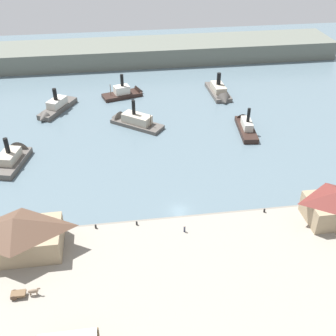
# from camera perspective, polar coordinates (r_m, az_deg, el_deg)

# --- Properties ---
(ground_plane) EXTENTS (320.00, 320.00, 0.00)m
(ground_plane) POSITION_cam_1_polar(r_m,az_deg,el_deg) (102.15, 1.53, -5.90)
(ground_plane) COLOR slate
(quay_promenade) EXTENTS (110.00, 36.00, 1.20)m
(quay_promenade) POSITION_cam_1_polar(r_m,az_deg,el_deg) (86.24, 4.00, -14.87)
(quay_promenade) COLOR gray
(quay_promenade) RESTS_ON ground
(seawall_edge) EXTENTS (110.00, 0.80, 1.00)m
(seawall_edge) POSITION_cam_1_polar(r_m,az_deg,el_deg) (99.12, 1.87, -6.99)
(seawall_edge) COLOR slate
(seawall_edge) RESTS_ON ground
(ferry_shed_east_terminal) EXTENTS (18.24, 10.95, 9.03)m
(ferry_shed_east_terminal) POSITION_cam_1_polar(r_m,az_deg,el_deg) (92.71, -20.12, -8.64)
(ferry_shed_east_terminal) COLOR #998466
(ferry_shed_east_terminal) RESTS_ON quay_promenade
(horse_cart) EXTENTS (5.62, 1.68, 1.87)m
(horse_cart) POSITION_cam_1_polar(r_m,az_deg,el_deg) (86.08, -19.30, -15.96)
(horse_cart) COLOR brown
(horse_cart) RESTS_ON quay_promenade
(pedestrian_near_cart) EXTENTS (0.42, 0.42, 1.69)m
(pedestrian_near_cart) POSITION_cam_1_polar(r_m,az_deg,el_deg) (94.19, 2.29, -8.43)
(pedestrian_near_cart) COLOR #33384C
(pedestrian_near_cart) RESTS_ON quay_promenade
(mooring_post_east) EXTENTS (0.44, 0.44, 0.90)m
(mooring_post_east) POSITION_cam_1_polar(r_m,az_deg,el_deg) (96.65, -9.96, -7.97)
(mooring_post_east) COLOR black
(mooring_post_east) RESTS_ON quay_promenade
(mooring_post_west) EXTENTS (0.44, 0.44, 0.90)m
(mooring_post_west) POSITION_cam_1_polar(r_m,az_deg,el_deg) (96.32, -4.34, -7.62)
(mooring_post_west) COLOR black
(mooring_post_west) RESTS_ON quay_promenade
(mooring_post_center_east) EXTENTS (0.44, 0.44, 0.90)m
(mooring_post_center_east) POSITION_cam_1_polar(r_m,az_deg,el_deg) (102.17, 13.16, -5.75)
(mooring_post_center_east) COLOR black
(mooring_post_center_east) RESTS_ON quay_promenade
(ferry_moored_east) EXTENTS (16.86, 9.83, 10.85)m
(ferry_moored_east) POSITION_cam_1_polar(r_m,az_deg,el_deg) (161.29, -5.68, 10.33)
(ferry_moored_east) COLOR black
(ferry_moored_east) RESTS_ON ground
(ferry_departing_north) EXTENTS (6.30, 18.25, 9.99)m
(ferry_departing_north) POSITION_cam_1_polar(r_m,az_deg,el_deg) (138.88, 10.62, 5.82)
(ferry_departing_north) COLOR black
(ferry_departing_north) RESTS_ON ground
(ferry_moored_west) EXTENTS (18.95, 16.49, 11.04)m
(ferry_moored_west) POSITION_cam_1_polar(r_m,az_deg,el_deg) (140.03, -5.12, 6.57)
(ferry_moored_west) COLOR #514C47
(ferry_moored_west) RESTS_ON ground
(ferry_approaching_west) EXTENTS (6.77, 19.39, 10.31)m
(ferry_approaching_west) POSITION_cam_1_polar(r_m,az_deg,el_deg) (161.43, 7.17, 10.25)
(ferry_approaching_west) COLOR #514C47
(ferry_approaching_west) RESTS_ON ground
(ferry_outer_harbor) EXTENTS (13.77, 19.38, 9.86)m
(ferry_outer_harbor) POSITION_cam_1_polar(r_m,az_deg,el_deg) (152.47, -15.39, 7.91)
(ferry_outer_harbor) COLOR #514C47
(ferry_outer_harbor) RESTS_ON ground
(ferry_mid_harbor) EXTENTS (10.59, 17.65, 10.99)m
(ferry_mid_harbor) POSITION_cam_1_polar(r_m,az_deg,el_deg) (127.52, -20.56, 1.44)
(ferry_mid_harbor) COLOR #514C47
(ferry_mid_harbor) RESTS_ON ground
(far_headland) EXTENTS (180.00, 24.00, 8.00)m
(far_headland) POSITION_cam_1_polar(r_m,az_deg,el_deg) (197.59, -3.87, 15.71)
(far_headland) COLOR #60665B
(far_headland) RESTS_ON ground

